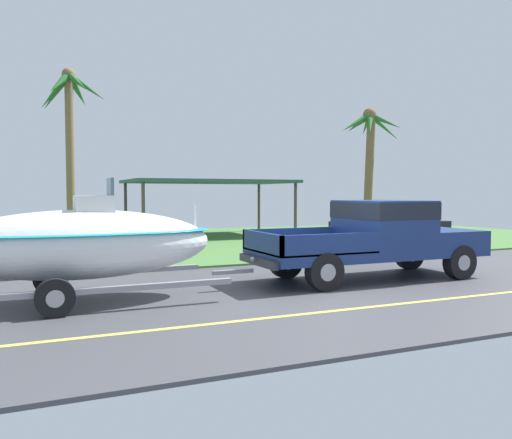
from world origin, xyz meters
The scene contains 7 objects.
ground centered at (0.00, 8.38, -0.01)m, with size 36.00×22.00×0.11m.
pickup_truck_towing centered at (2.08, 0.74, 1.03)m, with size 5.86×2.06×1.85m.
boat_on_trailer centered at (-4.77, 0.74, 1.09)m, with size 6.23×2.39×2.31m.
parked_sedan_near centered at (7.85, 7.82, 0.67)m, with size 4.79×1.82×1.38m.
carport_awning centered at (2.03, 13.43, 2.50)m, with size 7.35×4.54×2.62m.
palm_tree_near_left centered at (-4.00, 13.09, 5.28)m, with size 2.73×3.00×7.04m.
palm_tree_near_right centered at (10.21, 12.50, 4.55)m, with size 3.83×2.93×6.31m.
Camera 1 is at (-5.66, -9.39, 2.03)m, focal length 36.65 mm.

